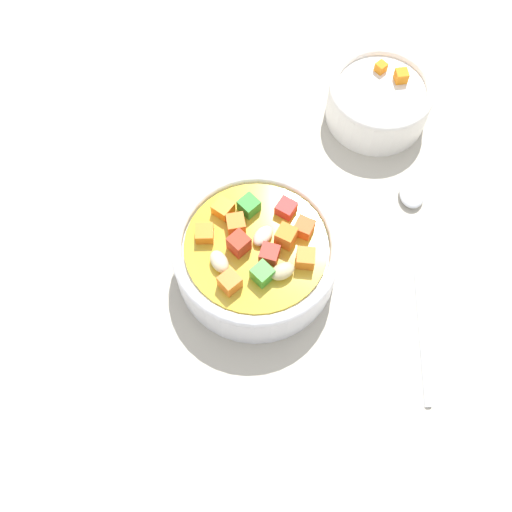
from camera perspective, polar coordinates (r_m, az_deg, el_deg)
name	(u,v)px	position (r cm, az deg, el deg)	size (l,w,h in cm)	color
ground_plane	(256,272)	(59.24, 0.00, -1.51)	(140.00, 140.00, 2.00)	#BAB2A0
soup_bowl_main	(256,255)	(55.66, 0.01, 0.10)	(15.20, 15.20, 6.73)	white
spoon	(416,244)	(60.92, 14.72, 1.14)	(6.25, 22.61, 1.09)	silver
side_bowl_small	(379,101)	(66.97, 11.41, 14.07)	(10.79, 10.79, 5.43)	white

